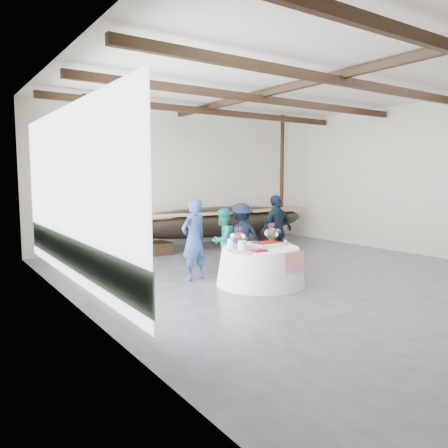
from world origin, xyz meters
TOP-DOWN VIEW (x-y plane):
  - floor at (0.00, 0.00)m, footprint 10.00×12.00m
  - wall_back at (0.00, 6.00)m, footprint 10.00×0.02m
  - wall_left at (-5.00, 0.00)m, footprint 0.02×12.00m
  - wall_right at (5.00, 0.00)m, footprint 0.02×12.00m
  - ceiling at (0.00, 0.00)m, footprint 10.00×12.00m
  - pavilion_structure at (0.00, 0.81)m, footprint 9.80×11.76m
  - open_bay at (-4.95, 1.00)m, footprint 0.03×7.00m
  - longboat_display at (0.75, 4.70)m, footprint 7.21×1.44m
  - banquet_table at (-1.23, 0.05)m, footprint 1.92×1.92m
  - tabletop_items at (-1.24, 0.20)m, footprint 1.85×1.08m
  - guest_woman_blue at (-2.20, 1.24)m, footprint 0.74×0.56m
  - guest_woman_teal at (-1.26, 1.47)m, footprint 0.92×0.82m
  - guest_man_left at (-0.67, 1.51)m, footprint 1.16×0.78m
  - guest_man_right at (0.32, 1.33)m, footprint 1.14×0.59m

SIDE VIEW (x-z plane):
  - floor at x=0.00m, z-range -0.01..0.01m
  - banquet_table at x=-1.23m, z-range 0.00..0.82m
  - guest_woman_teal at x=-1.26m, z-range 0.00..1.57m
  - guest_man_left at x=-0.67m, z-range 0.00..1.67m
  - longboat_display at x=0.75m, z-range 0.19..1.54m
  - guest_woman_blue at x=-2.20m, z-range 0.00..1.83m
  - guest_man_right at x=0.32m, z-range 0.00..1.86m
  - tabletop_items at x=-1.24m, z-range 0.77..1.17m
  - open_bay at x=-4.95m, z-range 0.23..3.43m
  - wall_back at x=0.00m, z-range 0.00..4.50m
  - wall_left at x=-5.00m, z-range 0.00..4.50m
  - wall_right at x=5.00m, z-range 0.00..4.50m
  - pavilion_structure at x=0.00m, z-range 1.75..6.25m
  - ceiling at x=0.00m, z-range 4.50..4.50m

